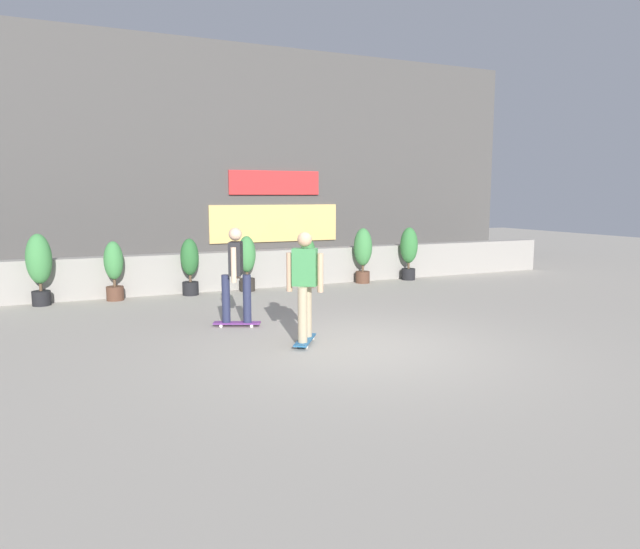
{
  "coord_description": "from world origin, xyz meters",
  "views": [
    {
      "loc": [
        -3.94,
        -7.31,
        2.24
      ],
      "look_at": [
        0.0,
        1.5,
        0.9
      ],
      "focal_mm": 32.25,
      "sensor_mm": 36.0,
      "label": 1
    }
  ],
  "objects_px": {
    "skater_by_wall_left": "(236,272)",
    "potted_plant_6": "(409,250)",
    "potted_plant_0": "(39,264)",
    "potted_plant_2": "(190,264)",
    "potted_plant_4": "(308,261)",
    "potted_plant_3": "(247,261)",
    "skater_far_right": "(305,283)",
    "potted_plant_5": "(363,252)",
    "potted_plant_1": "(114,268)"
  },
  "relations": [
    {
      "from": "skater_by_wall_left",
      "to": "potted_plant_6",
      "type": "bearing_deg",
      "value": 31.46
    },
    {
      "from": "potted_plant_0",
      "to": "potted_plant_6",
      "type": "height_order",
      "value": "potted_plant_0"
    },
    {
      "from": "potted_plant_2",
      "to": "potted_plant_4",
      "type": "relative_size",
      "value": 1.07
    },
    {
      "from": "potted_plant_3",
      "to": "potted_plant_4",
      "type": "distance_m",
      "value": 1.56
    },
    {
      "from": "potted_plant_3",
      "to": "potted_plant_4",
      "type": "relative_size",
      "value": 1.08
    },
    {
      "from": "potted_plant_2",
      "to": "skater_by_wall_left",
      "type": "bearing_deg",
      "value": -88.68
    },
    {
      "from": "potted_plant_0",
      "to": "potted_plant_6",
      "type": "relative_size",
      "value": 1.05
    },
    {
      "from": "potted_plant_3",
      "to": "skater_far_right",
      "type": "xyz_separation_m",
      "value": [
        -0.63,
        -5.04,
        0.22
      ]
    },
    {
      "from": "potted_plant_5",
      "to": "skater_far_right",
      "type": "xyz_separation_m",
      "value": [
        -3.7,
        -5.04,
        0.14
      ]
    },
    {
      "from": "skater_by_wall_left",
      "to": "potted_plant_5",
      "type": "bearing_deg",
      "value": 38.91
    },
    {
      "from": "potted_plant_1",
      "to": "potted_plant_3",
      "type": "distance_m",
      "value": 2.94
    },
    {
      "from": "potted_plant_6",
      "to": "potted_plant_2",
      "type": "bearing_deg",
      "value": 180.0
    },
    {
      "from": "potted_plant_4",
      "to": "potted_plant_5",
      "type": "relative_size",
      "value": 0.85
    },
    {
      "from": "skater_far_right",
      "to": "potted_plant_3",
      "type": "bearing_deg",
      "value": 82.84
    },
    {
      "from": "potted_plant_6",
      "to": "skater_by_wall_left",
      "type": "relative_size",
      "value": 0.82
    },
    {
      "from": "potted_plant_5",
      "to": "skater_by_wall_left",
      "type": "relative_size",
      "value": 0.83
    },
    {
      "from": "potted_plant_2",
      "to": "potted_plant_3",
      "type": "xyz_separation_m",
      "value": [
        1.33,
        -0.0,
        0.01
      ]
    },
    {
      "from": "potted_plant_2",
      "to": "skater_far_right",
      "type": "height_order",
      "value": "skater_far_right"
    },
    {
      "from": "potted_plant_2",
      "to": "potted_plant_3",
      "type": "height_order",
      "value": "potted_plant_3"
    },
    {
      "from": "potted_plant_2",
      "to": "potted_plant_3",
      "type": "bearing_deg",
      "value": -0.0
    },
    {
      "from": "potted_plant_0",
      "to": "potted_plant_5",
      "type": "bearing_deg",
      "value": 0.0
    },
    {
      "from": "potted_plant_6",
      "to": "potted_plant_4",
      "type": "bearing_deg",
      "value": 180.0
    },
    {
      "from": "potted_plant_1",
      "to": "potted_plant_4",
      "type": "bearing_deg",
      "value": 0.0
    },
    {
      "from": "potted_plant_1",
      "to": "skater_by_wall_left",
      "type": "bearing_deg",
      "value": -64.13
    },
    {
      "from": "potted_plant_5",
      "to": "potted_plant_6",
      "type": "relative_size",
      "value": 1.01
    },
    {
      "from": "potted_plant_4",
      "to": "skater_far_right",
      "type": "distance_m",
      "value": 5.51
    },
    {
      "from": "potted_plant_0",
      "to": "skater_far_right",
      "type": "height_order",
      "value": "skater_far_right"
    },
    {
      "from": "potted_plant_4",
      "to": "skater_by_wall_left",
      "type": "distance_m",
      "value": 4.49
    },
    {
      "from": "potted_plant_5",
      "to": "skater_far_right",
      "type": "height_order",
      "value": "skater_far_right"
    },
    {
      "from": "potted_plant_6",
      "to": "skater_by_wall_left",
      "type": "bearing_deg",
      "value": -148.54
    },
    {
      "from": "potted_plant_6",
      "to": "skater_by_wall_left",
      "type": "height_order",
      "value": "skater_by_wall_left"
    },
    {
      "from": "potted_plant_1",
      "to": "potted_plant_4",
      "type": "distance_m",
      "value": 4.49
    },
    {
      "from": "potted_plant_4",
      "to": "potted_plant_6",
      "type": "xyz_separation_m",
      "value": [
        2.9,
        -0.0,
        0.16
      ]
    },
    {
      "from": "potted_plant_1",
      "to": "potted_plant_5",
      "type": "distance_m",
      "value": 6.01
    },
    {
      "from": "potted_plant_5",
      "to": "potted_plant_3",
      "type": "bearing_deg",
      "value": 180.0
    },
    {
      "from": "potted_plant_1",
      "to": "skater_far_right",
      "type": "height_order",
      "value": "skater_far_right"
    },
    {
      "from": "potted_plant_2",
      "to": "potted_plant_4",
      "type": "bearing_deg",
      "value": -0.0
    },
    {
      "from": "potted_plant_0",
      "to": "potted_plant_3",
      "type": "bearing_deg",
      "value": 0.0
    },
    {
      "from": "skater_far_right",
      "to": "potted_plant_6",
      "type": "bearing_deg",
      "value": 44.76
    },
    {
      "from": "skater_far_right",
      "to": "potted_plant_1",
      "type": "bearing_deg",
      "value": 114.57
    },
    {
      "from": "skater_far_right",
      "to": "potted_plant_5",
      "type": "bearing_deg",
      "value": 53.7
    },
    {
      "from": "potted_plant_1",
      "to": "potted_plant_2",
      "type": "bearing_deg",
      "value": 0.0
    },
    {
      "from": "potted_plant_1",
      "to": "potted_plant_2",
      "type": "relative_size",
      "value": 0.99
    },
    {
      "from": "potted_plant_3",
      "to": "potted_plant_1",
      "type": "bearing_deg",
      "value": -180.0
    },
    {
      "from": "potted_plant_5",
      "to": "potted_plant_6",
      "type": "distance_m",
      "value": 1.38
    },
    {
      "from": "potted_plant_5",
      "to": "potted_plant_6",
      "type": "bearing_deg",
      "value": -0.0
    },
    {
      "from": "skater_by_wall_left",
      "to": "skater_far_right",
      "type": "height_order",
      "value": "same"
    },
    {
      "from": "potted_plant_5",
      "to": "skater_far_right",
      "type": "distance_m",
      "value": 6.26
    },
    {
      "from": "potted_plant_2",
      "to": "potted_plant_6",
      "type": "height_order",
      "value": "potted_plant_6"
    },
    {
      "from": "potted_plant_1",
      "to": "potted_plant_3",
      "type": "height_order",
      "value": "potted_plant_3"
    }
  ]
}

